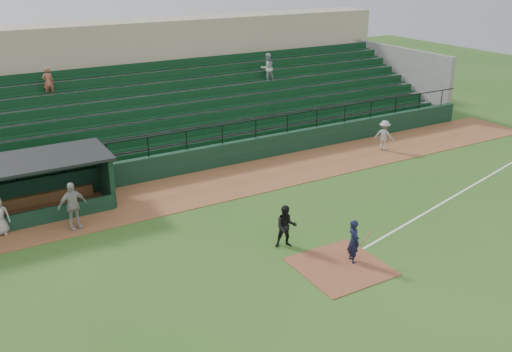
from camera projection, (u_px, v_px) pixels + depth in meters
ground at (324, 255)px, 20.28m from camera, size 90.00×90.00×0.00m
warning_track at (225, 183)px, 26.71m from camera, size 40.00×4.00×0.03m
home_plate_dirt at (341, 266)px, 19.47m from camera, size 3.00×3.00×0.03m
foul_line at (450, 199)px, 24.97m from camera, size 17.49×4.44×0.01m
stadium_structure at (160, 100)px, 32.66m from camera, size 38.00×13.08×6.40m
dugout at (0, 186)px, 22.94m from camera, size 8.90×3.20×2.42m
batter_at_plate at (354, 241)px, 19.52m from camera, size 1.05×0.71×1.65m
umpire at (286, 227)px, 20.55m from camera, size 1.00×0.92×1.68m
runner at (384, 135)px, 30.92m from camera, size 1.08×1.27×1.71m
dugout_player_a at (72, 206)px, 21.84m from camera, size 1.22×0.65×1.98m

